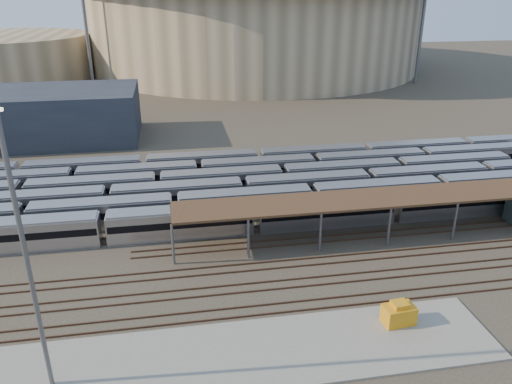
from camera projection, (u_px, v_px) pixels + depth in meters
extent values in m
plane|color=#383026|center=(245.00, 263.00, 56.86)|extent=(420.00, 420.00, 0.00)
cube|color=gray|center=(214.00, 358.00, 42.42)|extent=(50.00, 9.00, 0.20)
cube|color=#B9B9BE|center=(255.00, 218.00, 63.82)|extent=(112.00, 2.90, 3.60)
cube|color=#B9B9BE|center=(175.00, 210.00, 66.05)|extent=(112.00, 2.90, 3.60)
cube|color=#B9B9BE|center=(244.00, 193.00, 71.42)|extent=(112.00, 2.90, 3.60)
cube|color=#B9B9BE|center=(158.00, 187.00, 73.32)|extent=(112.00, 2.90, 3.60)
cube|color=#B9B9BE|center=(199.00, 174.00, 78.13)|extent=(112.00, 2.90, 3.60)
cube|color=#B9B9BE|center=(259.00, 162.00, 83.55)|extent=(112.00, 2.90, 3.60)
cylinder|color=slate|center=(173.00, 245.00, 55.81)|extent=(0.30, 0.30, 5.00)
cylinder|color=slate|center=(172.00, 223.00, 60.71)|extent=(0.30, 0.30, 5.00)
cylinder|color=slate|center=(248.00, 238.00, 57.16)|extent=(0.30, 0.30, 5.00)
cylinder|color=slate|center=(242.00, 218.00, 62.06)|extent=(0.30, 0.30, 5.00)
cylinder|color=slate|center=(320.00, 232.00, 58.51)|extent=(0.30, 0.30, 5.00)
cylinder|color=slate|center=(308.00, 213.00, 63.41)|extent=(0.30, 0.30, 5.00)
cylinder|color=slate|center=(389.00, 227.00, 59.86)|extent=(0.30, 0.30, 5.00)
cylinder|color=slate|center=(372.00, 208.00, 64.76)|extent=(0.30, 0.30, 5.00)
cylinder|color=slate|center=(455.00, 221.00, 61.21)|extent=(0.30, 0.30, 5.00)
cylinder|color=slate|center=(433.00, 204.00, 66.11)|extent=(0.30, 0.30, 5.00)
cylinder|color=slate|center=(492.00, 199.00, 67.46)|extent=(0.30, 0.30, 5.00)
cube|color=#382717|center=(415.00, 195.00, 61.96)|extent=(60.00, 6.00, 0.30)
cube|color=#4C3323|center=(248.00, 271.00, 55.24)|extent=(170.00, 0.12, 0.18)
cube|color=#4C3323|center=(246.00, 264.00, 56.60)|extent=(170.00, 0.12, 0.18)
cube|color=#4C3323|center=(254.00, 291.00, 51.60)|extent=(170.00, 0.12, 0.18)
cube|color=#4C3323|center=(251.00, 283.00, 52.97)|extent=(170.00, 0.12, 0.18)
cube|color=#4C3323|center=(261.00, 315.00, 47.97)|extent=(170.00, 0.12, 0.18)
cube|color=#4C3323|center=(258.00, 305.00, 49.34)|extent=(170.00, 0.12, 0.18)
cylinder|color=tan|center=(255.00, 28.00, 182.47)|extent=(116.00, 116.00, 28.00)
cylinder|color=tan|center=(3.00, 57.00, 162.73)|extent=(56.00, 56.00, 14.00)
cube|color=#1E232D|center=(30.00, 116.00, 99.34)|extent=(42.00, 20.00, 10.00)
cylinder|color=slate|center=(86.00, 25.00, 145.02)|extent=(1.00, 1.00, 36.00)
cylinder|color=slate|center=(422.00, 24.00, 151.69)|extent=(1.00, 1.00, 36.00)
cylinder|color=slate|center=(157.00, 15.00, 193.57)|extent=(1.00, 1.00, 36.00)
cylinder|color=slate|center=(28.00, 264.00, 35.28)|extent=(0.36, 0.36, 22.00)
cube|color=orange|center=(399.00, 315.00, 46.34)|extent=(3.05, 2.07, 1.80)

